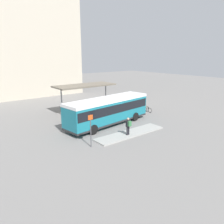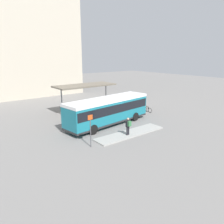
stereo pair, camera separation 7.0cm
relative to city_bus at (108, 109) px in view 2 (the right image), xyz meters
name	(u,v)px [view 2 (the right image)]	position (x,y,z in m)	size (l,w,h in m)	color
ground_plane	(108,124)	(-0.01, 0.00, -1.75)	(120.00, 120.00, 0.00)	slate
curb_island	(130,133)	(-0.15, -3.76, -1.69)	(7.74, 1.80, 0.12)	#9E9E99
city_bus	(108,109)	(0.00, 0.00, 0.00)	(10.66, 3.80, 2.99)	#197284
pedestrian_waiting	(128,125)	(-0.72, -4.07, -0.66)	(0.42, 0.43, 1.70)	#232328
bicycle_black	(147,110)	(7.44, 1.05, -1.42)	(0.48, 1.54, 0.66)	black
bicycle_yellow	(144,108)	(7.57, 1.82, -1.38)	(0.48, 1.73, 0.75)	black
station_shelter	(85,86)	(1.07, 6.59, 1.75)	(8.16, 3.36, 3.66)	#706656
potted_planter_near_shelter	(118,106)	(4.74, 4.06, -1.10)	(0.87, 0.87, 1.27)	slate
potted_planter_far_side	(73,114)	(-2.29, 4.05, -1.07)	(0.80, 0.80, 1.31)	slate
platform_sign	(91,129)	(-4.88, -3.99, -0.20)	(0.44, 0.08, 2.80)	#4C4C51
station_building	(17,42)	(-1.61, 26.20, 8.16)	(20.48, 12.41, 19.83)	#BCB29E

